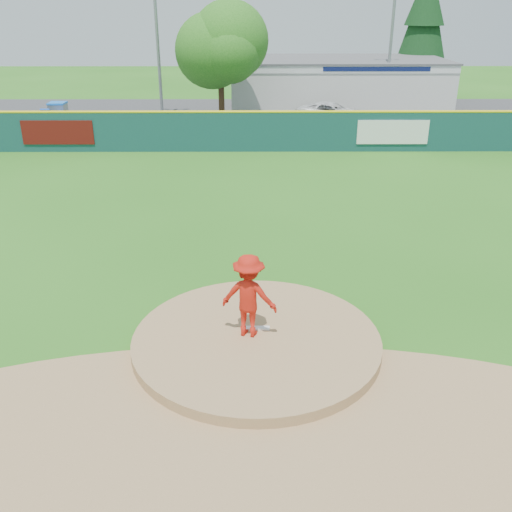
{
  "coord_description": "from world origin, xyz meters",
  "views": [
    {
      "loc": [
        -0.07,
        -10.8,
        7.03
      ],
      "look_at": [
        0.0,
        2.0,
        1.3
      ],
      "focal_mm": 40.0,
      "sensor_mm": 36.0,
      "label": 1
    }
  ],
  "objects_px": {
    "deciduous_tree": "(220,47)",
    "conifer_tree": "(424,23)",
    "light_pole_left": "(156,19)",
    "van": "(331,112)",
    "pitcher": "(249,296)",
    "playground_slide": "(58,115)",
    "light_pole_right": "(392,26)",
    "pool_building_grp": "(337,82)"
  },
  "relations": [
    {
      "from": "deciduous_tree",
      "to": "conifer_tree",
      "type": "xyz_separation_m",
      "value": [
        15.0,
        11.0,
        0.99
      ]
    },
    {
      "from": "light_pole_left",
      "to": "deciduous_tree",
      "type": "bearing_deg",
      "value": -26.57
    },
    {
      "from": "van",
      "to": "conifer_tree",
      "type": "xyz_separation_m",
      "value": [
        8.14,
        10.19,
        4.93
      ]
    },
    {
      "from": "pitcher",
      "to": "van",
      "type": "height_order",
      "value": "pitcher"
    },
    {
      "from": "van",
      "to": "deciduous_tree",
      "type": "xyz_separation_m",
      "value": [
        -6.86,
        -0.81,
        3.94
      ]
    },
    {
      "from": "conifer_tree",
      "to": "playground_slide",
      "type": "bearing_deg",
      "value": -154.07
    },
    {
      "from": "van",
      "to": "playground_slide",
      "type": "bearing_deg",
      "value": 119.14
    },
    {
      "from": "van",
      "to": "light_pole_right",
      "type": "distance_m",
      "value": 7.19
    },
    {
      "from": "pitcher",
      "to": "deciduous_tree",
      "type": "bearing_deg",
      "value": -70.89
    },
    {
      "from": "conifer_tree",
      "to": "van",
      "type": "bearing_deg",
      "value": -128.63
    },
    {
      "from": "van",
      "to": "light_pole_right",
      "type": "xyz_separation_m",
      "value": [
        4.14,
        3.19,
        4.93
      ]
    },
    {
      "from": "playground_slide",
      "to": "light_pole_left",
      "type": "bearing_deg",
      "value": 27.8
    },
    {
      "from": "pool_building_grp",
      "to": "deciduous_tree",
      "type": "distance_m",
      "value": 11.01
    },
    {
      "from": "pitcher",
      "to": "conifer_tree",
      "type": "distance_m",
      "value": 38.47
    },
    {
      "from": "deciduous_tree",
      "to": "pitcher",
      "type": "bearing_deg",
      "value": -85.78
    },
    {
      "from": "conifer_tree",
      "to": "light_pole_left",
      "type": "bearing_deg",
      "value": -154.65
    },
    {
      "from": "playground_slide",
      "to": "conifer_tree",
      "type": "height_order",
      "value": "conifer_tree"
    },
    {
      "from": "light_pole_left",
      "to": "light_pole_right",
      "type": "relative_size",
      "value": 1.1
    },
    {
      "from": "pool_building_grp",
      "to": "playground_slide",
      "type": "relative_size",
      "value": 5.49
    },
    {
      "from": "van",
      "to": "conifer_tree",
      "type": "bearing_deg",
      "value": -15.85
    },
    {
      "from": "pool_building_grp",
      "to": "light_pole_right",
      "type": "relative_size",
      "value": 1.52
    },
    {
      "from": "pitcher",
      "to": "deciduous_tree",
      "type": "height_order",
      "value": "deciduous_tree"
    },
    {
      "from": "playground_slide",
      "to": "light_pole_right",
      "type": "relative_size",
      "value": 0.28
    },
    {
      "from": "deciduous_tree",
      "to": "pool_building_grp",
      "type": "bearing_deg",
      "value": 41.16
    },
    {
      "from": "playground_slide",
      "to": "conifer_tree",
      "type": "distance_m",
      "value": 27.96
    },
    {
      "from": "pitcher",
      "to": "playground_slide",
      "type": "bearing_deg",
      "value": -49.15
    },
    {
      "from": "van",
      "to": "pitcher",
      "type": "bearing_deg",
      "value": -168.27
    },
    {
      "from": "pitcher",
      "to": "playground_slide",
      "type": "relative_size",
      "value": 0.69
    },
    {
      "from": "playground_slide",
      "to": "deciduous_tree",
      "type": "xyz_separation_m",
      "value": [
        9.77,
        1.04,
        3.78
      ]
    },
    {
      "from": "van",
      "to": "deciduous_tree",
      "type": "height_order",
      "value": "deciduous_tree"
    },
    {
      "from": "conifer_tree",
      "to": "light_pole_left",
      "type": "xyz_separation_m",
      "value": [
        -19.0,
        -9.0,
        0.51
      ]
    },
    {
      "from": "pool_building_grp",
      "to": "light_pole_left",
      "type": "relative_size",
      "value": 1.38
    },
    {
      "from": "pitcher",
      "to": "pool_building_grp",
      "type": "distance_m",
      "value": 32.48
    },
    {
      "from": "conifer_tree",
      "to": "pitcher",
      "type": "bearing_deg",
      "value": -110.14
    },
    {
      "from": "pool_building_grp",
      "to": "van",
      "type": "bearing_deg",
      "value": -100.48
    },
    {
      "from": "van",
      "to": "light_pole_right",
      "type": "relative_size",
      "value": 0.43
    },
    {
      "from": "pool_building_grp",
      "to": "playground_slide",
      "type": "bearing_deg",
      "value": -155.66
    },
    {
      "from": "pool_building_grp",
      "to": "playground_slide",
      "type": "xyz_separation_m",
      "value": [
        -17.78,
        -8.04,
        -0.89
      ]
    },
    {
      "from": "pitcher",
      "to": "light_pole_left",
      "type": "height_order",
      "value": "light_pole_left"
    },
    {
      "from": "playground_slide",
      "to": "light_pole_left",
      "type": "height_order",
      "value": "light_pole_left"
    },
    {
      "from": "light_pole_right",
      "to": "light_pole_left",
      "type": "bearing_deg",
      "value": -172.41
    },
    {
      "from": "pool_building_grp",
      "to": "light_pole_right",
      "type": "distance_m",
      "value": 5.75
    }
  ]
}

